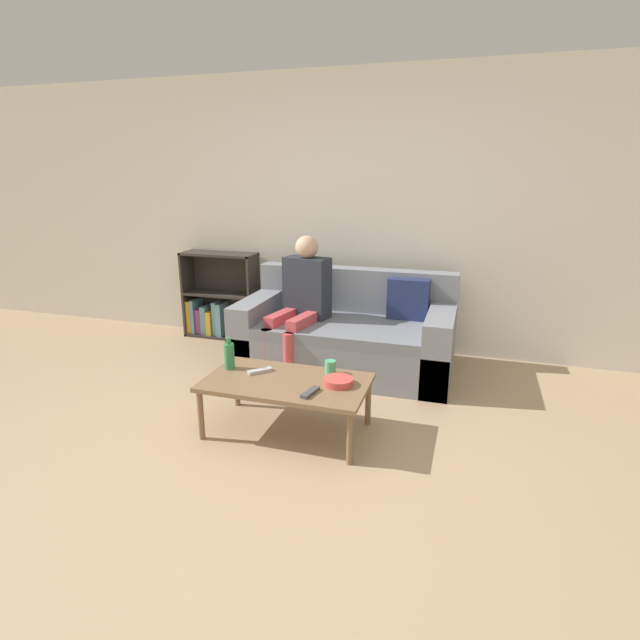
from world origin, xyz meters
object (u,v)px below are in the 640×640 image
at_px(couch, 347,337).
at_px(cup_near, 330,367).
at_px(coffee_table, 286,385).
at_px(person_adult, 302,293).
at_px(tv_remote_0, 260,371).
at_px(snack_bowl, 338,381).
at_px(bottle, 229,356).
at_px(bookshelf, 218,302).
at_px(tv_remote_1, 310,392).

distance_m(couch, cup_near, 1.07).
relative_size(coffee_table, person_adult, 0.92).
bearing_deg(tv_remote_0, couch, 118.54).
relative_size(couch, tv_remote_0, 11.86).
distance_m(coffee_table, snack_bowl, 0.35).
bearing_deg(bottle, couch, 65.04).
relative_size(couch, bookshelf, 2.06).
bearing_deg(couch, tv_remote_0, -105.11).
bearing_deg(snack_bowl, cup_near, 121.47).
bearing_deg(bottle, snack_bowl, -3.03).
height_order(couch, snack_bowl, couch).
distance_m(couch, bookshelf, 1.62).
relative_size(person_adult, tv_remote_1, 6.64).
distance_m(bookshelf, cup_near, 2.30).
height_order(person_adult, cup_near, person_adult).
bearing_deg(bookshelf, cup_near, -42.36).
distance_m(couch, coffee_table, 1.26).
xyz_separation_m(couch, person_adult, (-0.39, -0.08, 0.39)).
height_order(tv_remote_0, tv_remote_1, same).
bearing_deg(snack_bowl, tv_remote_0, 175.94).
distance_m(coffee_table, person_adult, 1.25).
bearing_deg(bookshelf, couch, -17.62).
xyz_separation_m(coffee_table, person_adult, (-0.29, 1.17, 0.34)).
relative_size(person_adult, bottle, 5.15).
bearing_deg(snack_bowl, person_adult, 119.35).
xyz_separation_m(couch, snack_bowl, (0.25, -1.22, 0.11)).
relative_size(bookshelf, cup_near, 9.62).
bearing_deg(coffee_table, person_adult, 104.03).
height_order(bookshelf, tv_remote_0, bookshelf).
bearing_deg(tv_remote_0, person_adult, 137.32).
distance_m(person_adult, tv_remote_1, 1.45).
xyz_separation_m(coffee_table, bottle, (-0.45, 0.08, 0.13)).
xyz_separation_m(coffee_table, tv_remote_0, (-0.22, 0.08, 0.04)).
bearing_deg(tv_remote_1, coffee_table, 156.84).
bearing_deg(person_adult, cup_near, -49.73).
relative_size(tv_remote_1, snack_bowl, 0.92).
bearing_deg(cup_near, tv_remote_0, -165.08).
bearing_deg(couch, bookshelf, 162.38).
height_order(cup_near, bottle, bottle).
distance_m(tv_remote_0, snack_bowl, 0.57).
bearing_deg(coffee_table, couch, 85.62).
bearing_deg(tv_remote_1, tv_remote_0, 164.52).
bearing_deg(tv_remote_0, bottle, -136.82).
xyz_separation_m(tv_remote_0, bottle, (-0.23, 0.00, 0.09)).
bearing_deg(tv_remote_1, cup_near, 97.28).
xyz_separation_m(couch, tv_remote_1, (0.12, -1.41, 0.10)).
bearing_deg(cup_near, person_adult, 118.98).
xyz_separation_m(bookshelf, snack_bowl, (1.80, -1.71, 0.03)).
bearing_deg(cup_near, bottle, -170.02).
bearing_deg(couch, snack_bowl, -78.42).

